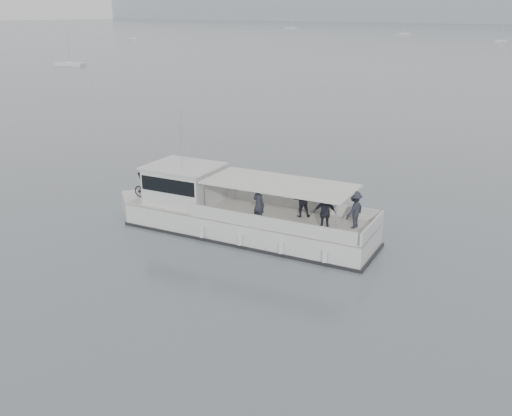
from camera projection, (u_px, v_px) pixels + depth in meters
The scene contains 2 objects.
ground at pixel (241, 247), 28.22m from camera, with size 1400.00×1400.00×0.00m, color #566165.
tour_boat at pixel (227, 212), 29.99m from camera, with size 15.08×6.45×6.30m.
Camera 1 is at (17.26, -19.50, 11.07)m, focal length 40.00 mm.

